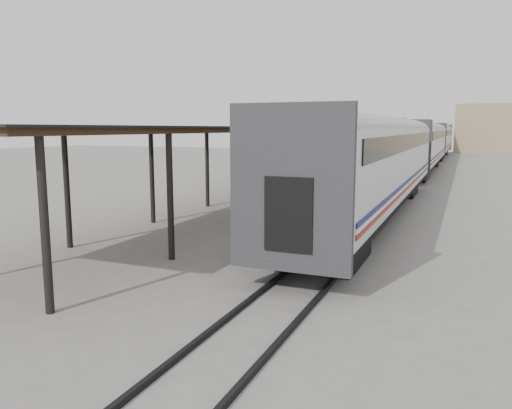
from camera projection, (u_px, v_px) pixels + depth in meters
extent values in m
plane|color=slate|center=(238.00, 249.00, 16.96)|extent=(160.00, 160.00, 0.00)
cube|color=silver|center=(375.00, 161.00, 22.63)|extent=(3.00, 24.00, 2.90)
cube|color=#28282B|center=(290.00, 191.00, 11.79)|extent=(3.04, 0.22, 3.50)
cube|color=black|center=(343.00, 141.00, 23.08)|extent=(0.04, 22.08, 0.65)
cube|color=black|center=(374.00, 198.00, 22.89)|extent=(2.55, 23.04, 0.50)
cube|color=silver|center=(422.00, 144.00, 46.33)|extent=(3.00, 24.00, 2.90)
cube|color=#28282B|center=(409.00, 149.00, 35.48)|extent=(3.04, 0.22, 3.50)
cube|color=black|center=(406.00, 134.00, 46.77)|extent=(0.04, 22.08, 0.65)
cube|color=black|center=(422.00, 163.00, 46.59)|extent=(2.55, 23.04, 0.50)
cube|color=silver|center=(438.00, 139.00, 70.02)|extent=(3.00, 24.00, 2.90)
cube|color=#28282B|center=(432.00, 141.00, 59.18)|extent=(3.04, 0.22, 3.50)
cube|color=black|center=(427.00, 132.00, 70.47)|extent=(0.04, 22.08, 0.65)
cube|color=black|center=(437.00, 151.00, 70.28)|extent=(2.55, 23.04, 0.50)
cube|color=black|center=(287.00, 191.00, 15.44)|extent=(0.50, 1.70, 2.00)
imported|color=beige|center=(287.00, 195.00, 15.46)|extent=(0.72, 0.89, 1.72)
cube|color=olive|center=(274.00, 215.00, 15.57)|extent=(0.57, 0.25, 0.42)
cube|color=#422B19|center=(326.00, 129.00, 39.53)|extent=(4.60, 64.00, 0.18)
cube|color=black|center=(326.00, 128.00, 39.51)|extent=(4.90, 64.30, 0.06)
cylinder|color=black|center=(301.00, 154.00, 40.62)|extent=(0.20, 0.20, 4.00)
cylinder|color=black|center=(369.00, 143.00, 68.87)|extent=(0.20, 0.20, 4.00)
cylinder|color=black|center=(45.00, 225.00, 10.80)|extent=(0.20, 0.20, 4.00)
cylinder|color=black|center=(351.00, 155.00, 39.05)|extent=(0.20, 0.20, 4.00)
cylinder|color=black|center=(400.00, 144.00, 67.30)|extent=(0.20, 0.20, 4.00)
cube|color=black|center=(413.00, 171.00, 46.99)|extent=(0.10, 150.00, 0.12)
cube|color=black|center=(429.00, 172.00, 46.44)|extent=(0.10, 150.00, 0.12)
cube|color=tan|center=(371.00, 134.00, 95.06)|extent=(12.00, 8.00, 6.00)
cube|color=brown|center=(264.00, 230.00, 16.22)|extent=(1.32, 2.44, 0.12)
cube|color=black|center=(264.00, 240.00, 16.27)|extent=(1.22, 2.33, 0.06)
cylinder|color=black|center=(239.00, 253.00, 15.61)|extent=(0.09, 0.40, 0.40)
cylinder|color=black|center=(269.00, 256.00, 15.26)|extent=(0.09, 0.40, 0.40)
cylinder|color=black|center=(260.00, 241.00, 17.37)|extent=(0.09, 0.40, 0.40)
cylinder|color=black|center=(288.00, 243.00, 17.01)|extent=(0.09, 0.40, 0.40)
cube|color=#3E3E41|center=(263.00, 221.00, 16.81)|extent=(0.62, 0.43, 0.21)
cube|color=olive|center=(280.00, 222.00, 16.72)|extent=(0.60, 0.45, 0.20)
cube|color=black|center=(257.00, 223.00, 16.30)|extent=(0.75, 0.60, 0.26)
cube|color=#48482B|center=(272.00, 225.00, 16.19)|extent=(0.51, 0.38, 0.18)
cube|color=#4D321E|center=(263.00, 215.00, 16.75)|extent=(0.65, 0.51, 0.22)
cube|color=olive|center=(259.00, 217.00, 16.33)|extent=(0.62, 0.50, 0.22)
cube|color=#3E3E41|center=(265.00, 210.00, 16.65)|extent=(0.51, 0.37, 0.18)
cube|color=maroon|center=(293.00, 185.00, 30.98)|extent=(1.00, 1.60, 0.94)
cube|color=maroon|center=(295.00, 175.00, 31.26)|extent=(0.91, 0.66, 0.36)
cylinder|color=black|center=(283.00, 192.00, 30.71)|extent=(0.14, 0.38, 0.38)
cylinder|color=black|center=(296.00, 193.00, 30.35)|extent=(0.14, 0.38, 0.38)
cylinder|color=black|center=(290.00, 190.00, 31.73)|extent=(0.14, 0.38, 0.38)
cylinder|color=black|center=(302.00, 191.00, 31.38)|extent=(0.14, 0.38, 0.38)
imported|color=navy|center=(260.00, 207.00, 15.45)|extent=(0.57, 0.67, 1.57)
imported|color=black|center=(277.00, 182.00, 30.80)|extent=(1.00, 0.65, 1.59)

